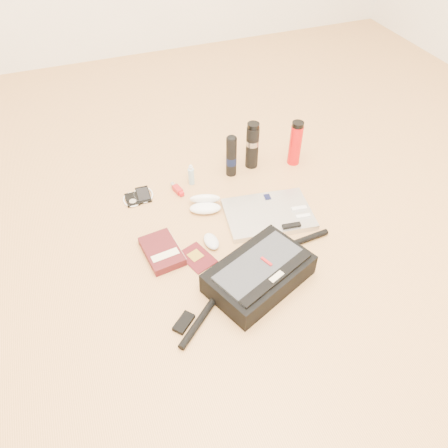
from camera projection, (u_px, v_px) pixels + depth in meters
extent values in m
plane|color=tan|center=(240.00, 244.00, 1.81)|extent=(4.00, 4.00, 0.00)
cube|color=black|center=(259.00, 274.00, 1.64)|extent=(0.45, 0.37, 0.09)
cube|color=#303238|center=(261.00, 266.00, 1.60)|extent=(0.38, 0.29, 0.01)
cube|color=black|center=(276.00, 278.00, 1.56)|extent=(0.33, 0.17, 0.01)
cube|color=beige|center=(276.00, 277.00, 1.56)|extent=(0.06, 0.04, 0.01)
cube|color=#A81317|center=(266.00, 262.00, 1.61)|extent=(0.03, 0.05, 0.01)
cylinder|color=black|center=(199.00, 321.00, 1.53)|extent=(0.20, 0.18, 0.03)
cylinder|color=black|center=(302.00, 240.00, 1.81)|extent=(0.24, 0.04, 0.03)
cube|color=black|center=(184.00, 323.00, 1.53)|extent=(0.09, 0.09, 0.02)
cube|color=silver|center=(268.00, 214.00, 1.92)|extent=(0.41, 0.31, 0.03)
cube|color=black|center=(267.00, 197.00, 1.98)|extent=(0.03, 0.04, 0.00)
cube|color=silver|center=(299.00, 208.00, 1.92)|extent=(0.07, 0.03, 0.01)
cube|color=silver|center=(303.00, 216.00, 1.89)|extent=(0.06, 0.03, 0.01)
cube|color=black|center=(291.00, 226.00, 1.85)|extent=(0.08, 0.03, 0.01)
cube|color=#421014|center=(162.00, 251.00, 1.76)|extent=(0.15, 0.22, 0.04)
cube|color=beige|center=(177.00, 246.00, 1.78)|extent=(0.03, 0.19, 0.03)
cube|color=beige|center=(165.00, 255.00, 1.72)|extent=(0.11, 0.05, 0.00)
cube|color=#480D13|center=(197.00, 258.00, 1.75)|extent=(0.14, 0.17, 0.01)
cube|color=gold|center=(195.00, 255.00, 1.76)|extent=(0.07, 0.07, 0.00)
ellipsoid|color=silver|center=(211.00, 241.00, 1.80)|extent=(0.06, 0.10, 0.03)
ellipsoid|color=white|center=(205.00, 208.00, 1.94)|extent=(0.15, 0.11, 0.04)
ellipsoid|color=white|center=(205.00, 199.00, 1.96)|extent=(0.16, 0.11, 0.08)
ellipsoid|color=black|center=(199.00, 208.00, 1.93)|extent=(0.04, 0.04, 0.01)
ellipsoid|color=black|center=(211.00, 207.00, 1.94)|extent=(0.04, 0.04, 0.01)
cylinder|color=black|center=(205.00, 207.00, 1.93)|extent=(0.02, 0.01, 0.00)
cube|color=black|center=(132.00, 200.00, 2.00)|extent=(0.06, 0.10, 0.01)
cylinder|color=#B9B9BC|center=(133.00, 201.00, 1.99)|extent=(0.03, 0.03, 0.00)
torus|color=white|center=(132.00, 199.00, 2.00)|extent=(0.08, 0.08, 0.01)
cube|color=black|center=(143.00, 195.00, 2.03)|extent=(0.07, 0.12, 0.01)
cube|color=black|center=(143.00, 194.00, 2.02)|extent=(0.06, 0.09, 0.00)
torus|color=white|center=(143.00, 195.00, 2.03)|extent=(0.10, 0.10, 0.01)
cube|color=maroon|center=(178.00, 190.00, 2.04)|extent=(0.04, 0.06, 0.03)
cube|color=red|center=(181.00, 194.00, 2.02)|extent=(0.02, 0.02, 0.02)
cylinder|color=#B6B6B9|center=(174.00, 185.00, 2.06)|extent=(0.03, 0.04, 0.02)
cylinder|color=#93BDCE|center=(191.00, 176.00, 2.06)|extent=(0.03, 0.03, 0.08)
cylinder|color=silver|center=(191.00, 168.00, 2.03)|extent=(0.02, 0.02, 0.02)
cylinder|color=silver|center=(191.00, 166.00, 2.02)|extent=(0.01, 0.01, 0.01)
cylinder|color=black|center=(231.00, 157.00, 2.08)|extent=(0.06, 0.06, 0.21)
cylinder|color=black|center=(231.00, 160.00, 2.09)|extent=(0.07, 0.07, 0.04)
ellipsoid|color=black|center=(232.00, 138.00, 2.00)|extent=(0.06, 0.06, 0.02)
cylinder|color=black|center=(252.00, 147.00, 2.12)|extent=(0.07, 0.07, 0.22)
cylinder|color=#979799|center=(252.00, 142.00, 2.10)|extent=(0.08, 0.08, 0.03)
cylinder|color=black|center=(253.00, 126.00, 2.04)|extent=(0.07, 0.07, 0.02)
cylinder|color=red|center=(295.00, 145.00, 2.14)|extent=(0.07, 0.07, 0.21)
cylinder|color=black|center=(298.00, 124.00, 2.06)|extent=(0.06, 0.06, 0.02)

